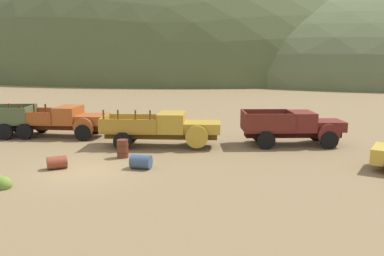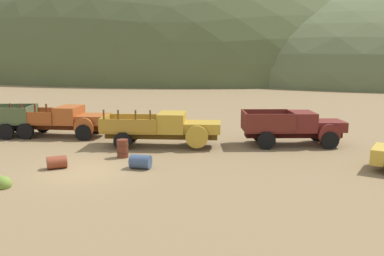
{
  "view_description": "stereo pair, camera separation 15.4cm",
  "coord_description": "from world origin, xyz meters",
  "px_view_note": "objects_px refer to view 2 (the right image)",
  "views": [
    {
      "loc": [
        9.22,
        -15.07,
        5.02
      ],
      "look_at": [
        3.69,
        4.45,
        1.33
      ],
      "focal_mm": 37.71,
      "sensor_mm": 36.0,
      "label": 1
    },
    {
      "loc": [
        9.37,
        -15.03,
        5.02
      ],
      "look_at": [
        3.69,
        4.45,
        1.33
      ],
      "focal_mm": 37.71,
      "sensor_mm": 36.0,
      "label": 2
    }
  ],
  "objects_px": {
    "truck_oxide_orange": "(68,120)",
    "truck_oxblood": "(299,127)",
    "oil_drum_tipped": "(57,162)",
    "truck_mustard": "(169,128)",
    "oil_drum_foreground": "(141,162)",
    "oil_drum_spare": "(123,148)"
  },
  "relations": [
    {
      "from": "truck_oxide_orange",
      "to": "truck_oxblood",
      "type": "relative_size",
      "value": 1.05
    },
    {
      "from": "truck_oxblood",
      "to": "oil_drum_tipped",
      "type": "relative_size",
      "value": 5.85
    },
    {
      "from": "truck_mustard",
      "to": "oil_drum_foreground",
      "type": "relative_size",
      "value": 7.18
    },
    {
      "from": "truck_oxblood",
      "to": "oil_drum_tipped",
      "type": "distance_m",
      "value": 13.03
    },
    {
      "from": "truck_mustard",
      "to": "oil_drum_tipped",
      "type": "relative_size",
      "value": 6.68
    },
    {
      "from": "truck_mustard",
      "to": "oil_drum_spare",
      "type": "xyz_separation_m",
      "value": [
        -1.4,
        -2.98,
        -0.57
      ]
    },
    {
      "from": "truck_mustard",
      "to": "oil_drum_tipped",
      "type": "xyz_separation_m",
      "value": [
        -3.36,
        -5.62,
        -0.73
      ]
    },
    {
      "from": "truck_mustard",
      "to": "oil_drum_spare",
      "type": "relative_size",
      "value": 7.47
    },
    {
      "from": "truck_oxide_orange",
      "to": "truck_oxblood",
      "type": "height_order",
      "value": "truck_oxide_orange"
    },
    {
      "from": "truck_mustard",
      "to": "truck_oxide_orange",
      "type": "bearing_deg",
      "value": 160.79
    },
    {
      "from": "oil_drum_spare",
      "to": "truck_mustard",
      "type": "bearing_deg",
      "value": 64.75
    },
    {
      "from": "truck_mustard",
      "to": "truck_oxblood",
      "type": "distance_m",
      "value": 7.3
    },
    {
      "from": "truck_mustard",
      "to": "oil_drum_foreground",
      "type": "distance_m",
      "value": 4.64
    },
    {
      "from": "truck_oxblood",
      "to": "oil_drum_foreground",
      "type": "distance_m",
      "value": 9.66
    },
    {
      "from": "oil_drum_spare",
      "to": "oil_drum_foreground",
      "type": "distance_m",
      "value": 2.31
    },
    {
      "from": "truck_oxblood",
      "to": "oil_drum_spare",
      "type": "relative_size",
      "value": 6.55
    },
    {
      "from": "truck_oxblood",
      "to": "truck_mustard",
      "type": "bearing_deg",
      "value": -178.07
    },
    {
      "from": "truck_mustard",
      "to": "oil_drum_foreground",
      "type": "height_order",
      "value": "truck_mustard"
    },
    {
      "from": "truck_oxide_orange",
      "to": "truck_mustard",
      "type": "bearing_deg",
      "value": -17.34
    },
    {
      "from": "truck_oxblood",
      "to": "oil_drum_tipped",
      "type": "bearing_deg",
      "value": -159.16
    },
    {
      "from": "truck_mustard",
      "to": "truck_oxblood",
      "type": "height_order",
      "value": "truck_mustard"
    },
    {
      "from": "truck_oxide_orange",
      "to": "oil_drum_foreground",
      "type": "height_order",
      "value": "truck_oxide_orange"
    }
  ]
}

